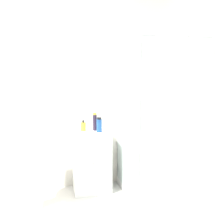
{
  "coord_description": "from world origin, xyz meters",
  "views": [
    {
      "loc": [
        -0.06,
        -1.71,
        1.58
      ],
      "look_at": [
        0.62,
        1.15,
        1.09
      ],
      "focal_mm": 42.0,
      "sensor_mm": 36.0,
      "label": 1
    }
  ],
  "objects_px": {
    "shampoo_bottle_tall_black": "(95,122)",
    "shampoo_bottle_blue": "(99,125)",
    "soap_dispenser": "(83,126)",
    "sink": "(33,155)"
  },
  "relations": [
    {
      "from": "shampoo_bottle_tall_black",
      "to": "shampoo_bottle_blue",
      "type": "xyz_separation_m",
      "value": [
        0.04,
        -0.1,
        -0.02
      ]
    },
    {
      "from": "soap_dispenser",
      "to": "shampoo_bottle_blue",
      "type": "height_order",
      "value": "shampoo_bottle_blue"
    },
    {
      "from": "sink",
      "to": "shampoo_bottle_tall_black",
      "type": "relative_size",
      "value": 4.35
    },
    {
      "from": "sink",
      "to": "shampoo_bottle_blue",
      "type": "xyz_separation_m",
      "value": [
        0.79,
        0.18,
        0.26
      ]
    },
    {
      "from": "shampoo_bottle_tall_black",
      "to": "shampoo_bottle_blue",
      "type": "height_order",
      "value": "shampoo_bottle_tall_black"
    },
    {
      "from": "soap_dispenser",
      "to": "shampoo_bottle_tall_black",
      "type": "bearing_deg",
      "value": -5.98
    },
    {
      "from": "soap_dispenser",
      "to": "shampoo_bottle_tall_black",
      "type": "relative_size",
      "value": 0.6
    },
    {
      "from": "sink",
      "to": "soap_dispenser",
      "type": "bearing_deg",
      "value": 26.25
    },
    {
      "from": "soap_dispenser",
      "to": "shampoo_bottle_tall_black",
      "type": "height_order",
      "value": "shampoo_bottle_tall_black"
    },
    {
      "from": "sink",
      "to": "shampoo_bottle_blue",
      "type": "relative_size",
      "value": 5.3
    }
  ]
}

